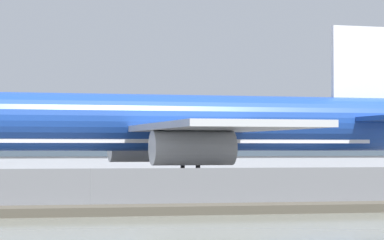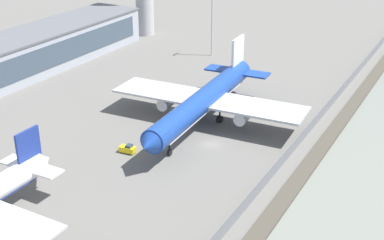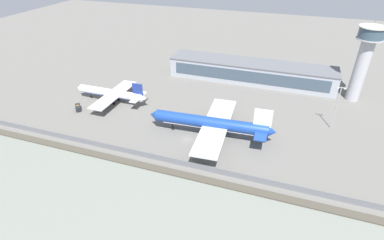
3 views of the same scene
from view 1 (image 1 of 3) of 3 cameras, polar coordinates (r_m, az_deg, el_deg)
name	(u,v)px [view 1 (image 1 of 3)]	position (r m, az deg, el deg)	size (l,w,h in m)	color
ground_plane	(71,196)	(71.78, -7.59, -4.76)	(500.00, 500.00, 0.00)	#66635E
shoreline_seawall	(98,210)	(51.38, -5.91, -5.67)	(320.00, 3.00, 0.50)	#474238
perimeter_fence	(91,189)	(55.80, -6.38, -4.33)	(280.00, 0.10, 2.51)	slate
cargo_jet_blue	(163,125)	(78.50, -1.84, -0.32)	(51.62, 44.31, 15.07)	#193D93
terminal_building	(130,137)	(138.65, -3.92, -1.07)	(90.22, 17.23, 10.91)	#9EA3AD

